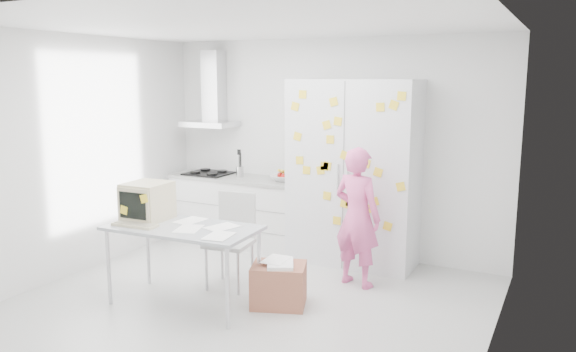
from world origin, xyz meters
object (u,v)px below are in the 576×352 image
at_px(desk, 160,213).
at_px(cardboard_box, 279,284).
at_px(person, 357,217).
at_px(chair, 232,234).

distance_m(desk, cardboard_box, 1.38).
xyz_separation_m(person, cardboard_box, (-0.48, -0.88, -0.54)).
bearing_deg(desk, person, 34.78).
xyz_separation_m(person, chair, (-1.19, -0.60, -0.19)).
relative_size(person, cardboard_box, 2.40).
xyz_separation_m(desk, cardboard_box, (1.15, 0.37, -0.68)).
relative_size(desk, chair, 1.51).
bearing_deg(cardboard_box, chair, 158.46).
bearing_deg(chair, cardboard_box, -28.72).
bearing_deg(chair, desk, -130.80).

